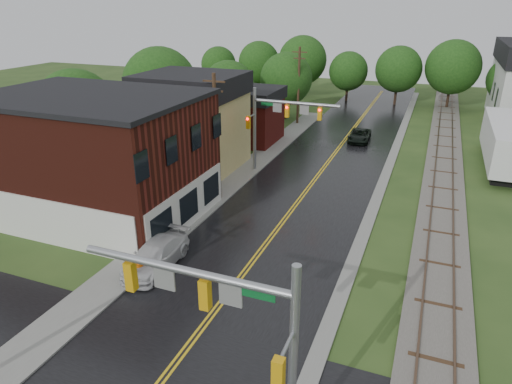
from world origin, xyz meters
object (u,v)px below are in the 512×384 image
Objects in this scene: utility_pole_c at (299,85)px; tree_left_c at (230,88)px; construction_barrel at (139,271)px; brick_building at (95,156)px; semi_trailer at (504,141)px; tree_left_e at (287,80)px; utility_pole_b at (216,130)px; suv_dark at (359,136)px; tree_left_b at (161,87)px; traffic_signal_near at (228,314)px; tree_left_a at (78,111)px; pickup_white at (156,255)px; traffic_signal_far at (278,116)px.

utility_pole_c reaches higher than tree_left_c.
tree_left_c reaches higher than construction_barrel.
brick_building reaches higher than semi_trailer.
utility_pole_b is at bearing -85.10° from tree_left_e.
suv_dark is at bearing 64.32° from utility_pole_b.
construction_barrel is at bearing -39.95° from brick_building.
tree_left_e is (9.00, 14.00, -0.90)m from tree_left_b.
tree_left_b reaches higher than construction_barrel.
traffic_signal_near is 41.67m from tree_left_c.
pickup_white is (15.05, -11.78, -4.37)m from tree_left_a.
traffic_signal_far is 17.16m from tree_left_a.
traffic_signal_far is at bearing 56.32° from utility_pole_b.
utility_pole_c is 1.10× the size of tree_left_e.
brick_building reaches higher than construction_barrel.
traffic_signal_near is (15.96, -13.00, 0.82)m from brick_building.
traffic_signal_far reaches higher than pickup_white.
utility_pole_b is 1.10× the size of tree_left_e.
semi_trailer is at bearing 37.71° from brick_building.
brick_building is 1.48× the size of tree_left_b.
traffic_signal_far reaches higher than suv_dark.
tree_left_e reaches higher than traffic_signal_near.
tree_left_e is 12.99m from suv_dark.
brick_building reaches higher than tree_left_e.
suv_dark is 31.25m from construction_barrel.
semi_trailer is (32.44, 4.04, -3.34)m from tree_left_b.
tree_left_b is at bearing -132.39° from utility_pole_c.
traffic_signal_near is 0.85× the size of tree_left_a.
brick_building is at bearing 140.83° from traffic_signal_near.
traffic_signal_near is at bearing -40.47° from tree_left_a.
utility_pole_c is 1.18× the size of tree_left_c.
tree_left_e reaches higher than suv_dark.
tree_left_c is at bearing 172.08° from semi_trailer.
construction_barrel is (8.93, -31.23, -3.94)m from tree_left_c.
tree_left_b reaches higher than utility_pole_c.
traffic_signal_near is 1.61× the size of suv_dark.
utility_pole_b reaches higher than semi_trailer.
tree_left_b is at bearing 119.09° from construction_barrel.
utility_pole_c is at bearing 101.09° from traffic_signal_far.
traffic_signal_far is at bearing -78.91° from utility_pole_c.
pickup_white is at bearing -94.51° from traffic_signal_far.
tree_left_c is at bearing 128.82° from traffic_signal_far.
tree_left_a is at bearing -108.43° from tree_left_c.
brick_building reaches higher than traffic_signal_near.
utility_pole_b is 1.98× the size of suv_dark.
utility_pole_b reaches higher than tree_left_a.
tree_left_e is at bearing 105.89° from traffic_signal_far.
traffic_signal_near is 22.49m from utility_pole_b.
utility_pole_c is 2.79m from tree_left_e.
tree_left_a reaches higher than traffic_signal_near.
tree_left_a reaches higher than construction_barrel.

